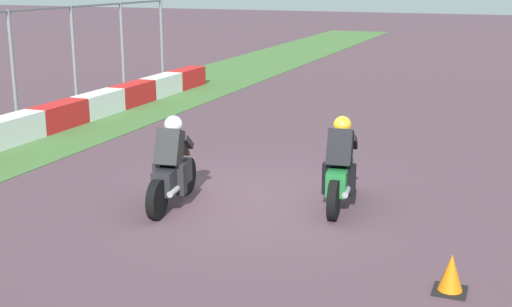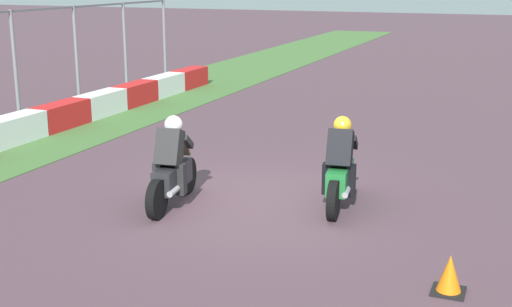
% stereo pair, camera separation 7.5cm
% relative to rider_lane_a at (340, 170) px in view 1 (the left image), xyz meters
% --- Properties ---
extents(ground_plane, '(120.00, 120.00, 0.00)m').
position_rel_rider_lane_a_xyz_m(ground_plane, '(-0.26, 1.35, -0.62)').
color(ground_plane, '#533B44').
extents(rider_lane_a, '(2.04, 0.58, 1.51)m').
position_rel_rider_lane_a_xyz_m(rider_lane_a, '(0.00, 0.00, 0.00)').
color(rider_lane_a, black).
rests_on(rider_lane_a, ground_plane).
extents(rider_lane_b, '(2.04, 0.59, 1.51)m').
position_rel_rider_lane_a_xyz_m(rider_lane_b, '(-1.00, 2.60, 0.00)').
color(rider_lane_b, black).
rests_on(rider_lane_b, ground_plane).
extents(traffic_cone, '(0.40, 0.40, 0.49)m').
position_rel_rider_lane_a_xyz_m(traffic_cone, '(-2.66, -2.11, -0.40)').
color(traffic_cone, black).
rests_on(traffic_cone, ground_plane).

